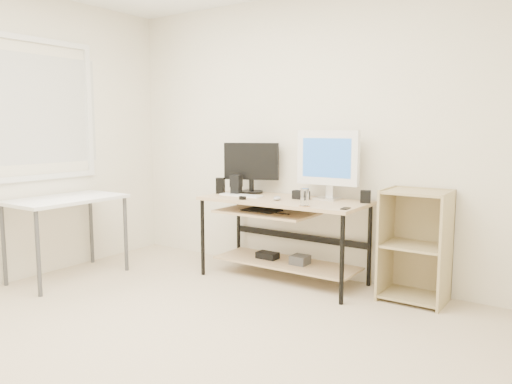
{
  "coord_description": "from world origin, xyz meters",
  "views": [
    {
      "loc": [
        2.29,
        -2.14,
        1.38
      ],
      "look_at": [
        -0.05,
        1.3,
        0.85
      ],
      "focal_mm": 35.0,
      "sensor_mm": 36.0,
      "label": 1
    }
  ],
  "objects_px": {
    "desk": "(281,222)",
    "side_table": "(66,206)",
    "white_imac": "(328,160)",
    "audio_controller": "(220,186)",
    "black_monitor": "(251,164)",
    "shelf_unit": "(416,245)"
  },
  "relations": [
    {
      "from": "black_monitor",
      "to": "shelf_unit",
      "type": "bearing_deg",
      "value": -22.71
    },
    {
      "from": "black_monitor",
      "to": "white_imac",
      "type": "height_order",
      "value": "white_imac"
    },
    {
      "from": "shelf_unit",
      "to": "audio_controller",
      "type": "distance_m",
      "value": 1.88
    },
    {
      "from": "desk",
      "to": "audio_controller",
      "type": "distance_m",
      "value": 0.72
    },
    {
      "from": "desk",
      "to": "side_table",
      "type": "height_order",
      "value": "same"
    },
    {
      "from": "desk",
      "to": "audio_controller",
      "type": "relative_size",
      "value": 9.58
    },
    {
      "from": "side_table",
      "to": "black_monitor",
      "type": "distance_m",
      "value": 1.76
    },
    {
      "from": "audio_controller",
      "to": "black_monitor",
      "type": "bearing_deg",
      "value": 28.14
    },
    {
      "from": "desk",
      "to": "side_table",
      "type": "xyz_separation_m",
      "value": [
        -1.65,
        -1.06,
        0.13
      ]
    },
    {
      "from": "side_table",
      "to": "shelf_unit",
      "type": "relative_size",
      "value": 1.11
    },
    {
      "from": "side_table",
      "to": "audio_controller",
      "type": "height_order",
      "value": "audio_controller"
    },
    {
      "from": "white_imac",
      "to": "audio_controller",
      "type": "xyz_separation_m",
      "value": [
        -1.03,
        -0.22,
        -0.27
      ]
    },
    {
      "from": "black_monitor",
      "to": "white_imac",
      "type": "bearing_deg",
      "value": -21.62
    },
    {
      "from": "black_monitor",
      "to": "side_table",
      "type": "bearing_deg",
      "value": -157.97
    },
    {
      "from": "side_table",
      "to": "shelf_unit",
      "type": "distance_m",
      "value": 3.09
    },
    {
      "from": "shelf_unit",
      "to": "black_monitor",
      "type": "height_order",
      "value": "black_monitor"
    },
    {
      "from": "desk",
      "to": "shelf_unit",
      "type": "distance_m",
      "value": 1.19
    },
    {
      "from": "desk",
      "to": "side_table",
      "type": "bearing_deg",
      "value": -147.35
    },
    {
      "from": "side_table",
      "to": "black_monitor",
      "type": "height_order",
      "value": "black_monitor"
    },
    {
      "from": "white_imac",
      "to": "shelf_unit",
      "type": "bearing_deg",
      "value": -2.67
    },
    {
      "from": "white_imac",
      "to": "audio_controller",
      "type": "distance_m",
      "value": 1.09
    },
    {
      "from": "desk",
      "to": "white_imac",
      "type": "relative_size",
      "value": 2.45
    }
  ]
}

